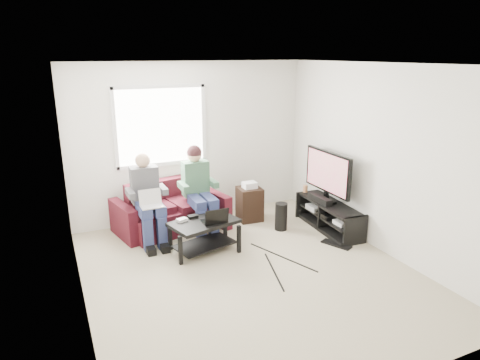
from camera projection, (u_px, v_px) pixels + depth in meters
name	position (u px, v px, depth m)	size (l,w,h in m)	color
floor	(250.00, 273.00, 5.51)	(4.50, 4.50, 0.00)	tan
ceiling	(251.00, 64.00, 4.76)	(4.50, 4.50, 0.00)	white
wall_back	(191.00, 142.00, 7.10)	(4.50, 4.50, 0.00)	silver
wall_front	(383.00, 252.00, 3.18)	(4.50, 4.50, 0.00)	silver
wall_left	(73.00, 198.00, 4.34)	(4.50, 4.50, 0.00)	silver
wall_right	(380.00, 159.00, 5.93)	(4.50, 4.50, 0.00)	silver
window	(161.00, 126.00, 6.79)	(1.48, 0.04, 1.28)	white
sofa	(170.00, 212.00, 6.79)	(1.80, 1.03, 0.77)	#451118
person_left	(147.00, 195.00, 6.28)	(0.40, 0.70, 1.31)	navy
person_right	(198.00, 184.00, 6.60)	(0.40, 0.71, 1.36)	navy
laptop_silver	(152.00, 203.00, 6.06)	(0.32, 0.22, 0.24)	silver
coffee_table	(204.00, 229.00, 6.02)	(1.02, 0.77, 0.46)	black
laptop_black	(214.00, 214.00, 5.93)	(0.34, 0.24, 0.24)	black
controller_a	(182.00, 220.00, 5.97)	(0.14, 0.09, 0.04)	silver
controller_b	(193.00, 216.00, 6.10)	(0.14, 0.09, 0.04)	black
controller_c	(220.00, 213.00, 6.23)	(0.14, 0.09, 0.04)	gray
tv_stand	(329.00, 217.00, 6.82)	(0.49, 1.36, 0.45)	black
tv	(328.00, 173.00, 6.70)	(0.12, 1.10, 0.81)	black
soundbar	(320.00, 199.00, 6.77)	(0.12, 0.50, 0.10)	black
drink_cup	(305.00, 189.00, 7.26)	(0.08, 0.08, 0.12)	#B67A4E
console_white	(345.00, 222.00, 6.45)	(0.30, 0.22, 0.06)	silver
console_grey	(318.00, 207.00, 7.05)	(0.34, 0.26, 0.08)	gray
console_black	(331.00, 214.00, 6.75)	(0.38, 0.30, 0.07)	black
subwoofer	(281.00, 217.00, 6.79)	(0.19, 0.19, 0.44)	black
keyboard_floor	(336.00, 244.00, 6.29)	(0.15, 0.45, 0.02)	black
end_table	(250.00, 203.00, 7.18)	(0.38, 0.38, 0.66)	black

